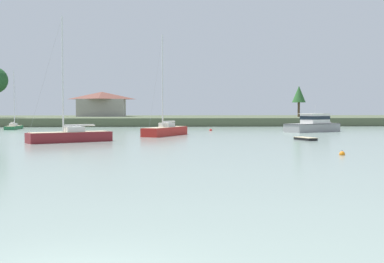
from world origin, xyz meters
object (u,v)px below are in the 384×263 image
(cruiser_grey, at_px, (317,127))
(mooring_buoy_orange, at_px, (342,154))
(dinghy_black, at_px, (305,139))
(sailboat_green, at_px, (14,128))
(sailboat_red, at_px, (165,133))
(sailboat_maroon, at_px, (70,139))
(mooring_buoy_red, at_px, (211,130))

(cruiser_grey, xyz_separation_m, mooring_buoy_orange, (-9.93, -34.63, -0.54))
(mooring_buoy_orange, bearing_deg, dinghy_black, 81.28)
(mooring_buoy_orange, bearing_deg, sailboat_green, 127.29)
(sailboat_red, distance_m, sailboat_maroon, 14.28)
(sailboat_green, xyz_separation_m, mooring_buoy_orange, (35.18, -46.19, -0.13))
(sailboat_green, bearing_deg, cruiser_grey, -14.37)
(mooring_buoy_orange, bearing_deg, cruiser_grey, 74.01)
(sailboat_red, height_order, cruiser_grey, sailboat_red)
(sailboat_maroon, relative_size, sailboat_green, 1.29)
(sailboat_red, bearing_deg, cruiser_grey, 22.60)
(dinghy_black, distance_m, mooring_buoy_red, 23.42)
(sailboat_red, height_order, mooring_buoy_orange, sailboat_red)
(sailboat_red, relative_size, sailboat_green, 1.29)
(mooring_buoy_red, bearing_deg, cruiser_grey, -14.23)
(dinghy_black, bearing_deg, sailboat_maroon, -176.89)
(sailboat_maroon, bearing_deg, sailboat_red, 49.57)
(dinghy_black, bearing_deg, sailboat_red, 145.66)
(mooring_buoy_red, bearing_deg, sailboat_red, -118.41)
(sailboat_red, distance_m, cruiser_grey, 23.32)
(sailboat_maroon, distance_m, mooring_buoy_orange, 25.58)
(sailboat_green, relative_size, mooring_buoy_red, 20.80)
(dinghy_black, height_order, mooring_buoy_orange, mooring_buoy_orange)
(dinghy_black, xyz_separation_m, mooring_buoy_red, (-7.20, 22.29, -0.03))
(sailboat_red, height_order, mooring_buoy_red, sailboat_red)
(sailboat_red, distance_m, sailboat_green, 31.25)
(sailboat_red, xyz_separation_m, dinghy_black, (14.06, -9.60, -0.17))
(sailboat_green, xyz_separation_m, cruiser_grey, (45.10, -11.55, 0.40))
(mooring_buoy_orange, bearing_deg, mooring_buoy_red, 97.04)
(dinghy_black, relative_size, mooring_buoy_red, 6.38)
(sailboat_green, bearing_deg, sailboat_red, -41.03)
(cruiser_grey, height_order, mooring_buoy_red, cruiser_grey)
(sailboat_maroon, distance_m, mooring_buoy_red, 28.54)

